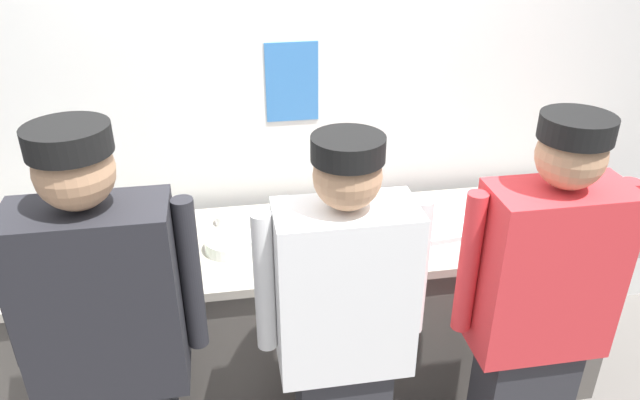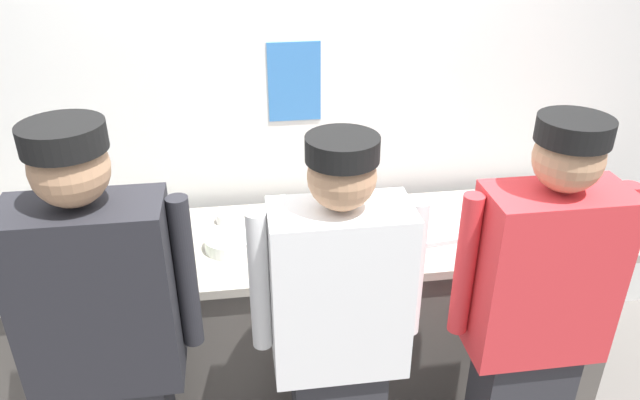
# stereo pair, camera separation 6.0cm
# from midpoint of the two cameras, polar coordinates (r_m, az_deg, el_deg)

# --- Properties ---
(wall_back) EXTENTS (4.61, 0.11, 2.96)m
(wall_back) POSITION_cam_midpoint_polar(r_m,az_deg,el_deg) (2.91, -2.61, 11.10)
(wall_back) COLOR silver
(wall_back) RESTS_ON ground
(prep_counter) EXTENTS (2.94, 0.69, 0.91)m
(prep_counter) POSITION_cam_midpoint_polar(r_m,az_deg,el_deg) (2.97, -1.23, -11.01)
(prep_counter) COLOR #56514C
(prep_counter) RESTS_ON ground
(chef_near_left) EXTENTS (0.63, 0.24, 1.74)m
(chef_near_left) POSITION_cam_midpoint_polar(r_m,az_deg,el_deg) (2.19, -18.52, -13.38)
(chef_near_left) COLOR #2D2D33
(chef_near_left) RESTS_ON ground
(chef_center) EXTENTS (0.60, 0.24, 1.66)m
(chef_center) POSITION_cam_midpoint_polar(r_m,az_deg,el_deg) (2.19, 2.57, -13.08)
(chef_center) COLOR #2D2D33
(chef_center) RESTS_ON ground
(chef_far_right) EXTENTS (0.61, 0.24, 1.70)m
(chef_far_right) POSITION_cam_midpoint_polar(r_m,az_deg,el_deg) (2.36, 20.13, -10.99)
(chef_far_right) COLOR #2D2D33
(chef_far_right) RESTS_ON ground
(plate_stack_front) EXTENTS (0.21, 0.21, 0.10)m
(plate_stack_front) POSITION_cam_midpoint_polar(r_m,az_deg,el_deg) (2.78, -25.53, -4.63)
(plate_stack_front) COLOR white
(plate_stack_front) RESTS_ON prep_counter
(plate_stack_rear) EXTENTS (0.22, 0.22, 0.06)m
(plate_stack_rear) POSITION_cam_midpoint_polar(r_m,az_deg,el_deg) (2.65, -7.88, -3.97)
(plate_stack_rear) COLOR white
(plate_stack_rear) RESTS_ON prep_counter
(mixing_bowl_steel) EXTENTS (0.35, 0.35, 0.11)m
(mixing_bowl_steel) POSITION_cam_midpoint_polar(r_m,az_deg,el_deg) (2.72, -18.18, -3.71)
(mixing_bowl_steel) COLOR #B7BABF
(mixing_bowl_steel) RESTS_ON prep_counter
(sheet_tray) EXTENTS (0.57, 0.39, 0.02)m
(sheet_tray) POSITION_cam_midpoint_polar(r_m,az_deg,el_deg) (2.81, 9.64, -2.54)
(sheet_tray) COLOR #B7BABF
(sheet_tray) RESTS_ON prep_counter
(squeeze_bottle_primary) EXTENTS (0.06, 0.06, 0.20)m
(squeeze_bottle_primary) POSITION_cam_midpoint_polar(r_m,az_deg,el_deg) (2.54, -12.48, -4.30)
(squeeze_bottle_primary) COLOR #56A333
(squeeze_bottle_primary) RESTS_ON prep_counter
(squeeze_bottle_secondary) EXTENTS (0.06, 0.06, 0.19)m
(squeeze_bottle_secondary) POSITION_cam_midpoint_polar(r_m,az_deg,el_deg) (2.66, -3.03, -2.02)
(squeeze_bottle_secondary) COLOR #E5E066
(squeeze_bottle_secondary) RESTS_ON prep_counter
(ramekin_yellow_sauce) EXTENTS (0.11, 0.11, 0.04)m
(ramekin_yellow_sauce) POSITION_cam_midpoint_polar(r_m,az_deg,el_deg) (2.94, 15.93, -1.64)
(ramekin_yellow_sauce) COLOR white
(ramekin_yellow_sauce) RESTS_ON prep_counter
(ramekin_green_sauce) EXTENTS (0.10, 0.10, 0.04)m
(ramekin_green_sauce) POSITION_cam_midpoint_polar(r_m,az_deg,el_deg) (3.09, 18.76, -0.55)
(ramekin_green_sauce) COLOR white
(ramekin_green_sauce) RESTS_ON prep_counter
(ramekin_red_sauce) EXTENTS (0.08, 0.08, 0.05)m
(ramekin_red_sauce) POSITION_cam_midpoint_polar(r_m,az_deg,el_deg) (2.84, -8.32, -1.65)
(ramekin_red_sauce) COLOR white
(ramekin_red_sauce) RESTS_ON prep_counter
(chefs_knife) EXTENTS (0.28, 0.03, 0.02)m
(chefs_knife) POSITION_cam_midpoint_polar(r_m,az_deg,el_deg) (2.75, -14.80, -3.96)
(chefs_knife) COLOR #B7BABF
(chefs_knife) RESTS_ON prep_counter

